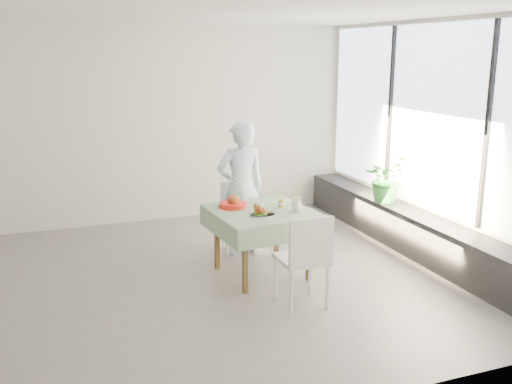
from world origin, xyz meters
name	(u,v)px	position (x,y,z in m)	size (l,w,h in m)	color
floor	(194,282)	(0.00, 0.00, 0.00)	(6.00, 6.00, 0.00)	slate
ceiling	(186,11)	(0.00, 0.00, 2.80)	(6.00, 6.00, 0.00)	white
wall_back	(147,125)	(0.00, 2.50, 1.40)	(6.00, 0.02, 2.80)	silver
wall_front	(288,221)	(0.00, -2.50, 1.40)	(6.00, 0.02, 2.80)	silver
wall_right	(435,139)	(3.00, 0.00, 1.40)	(0.02, 5.00, 2.80)	silver
window_pane	(434,118)	(2.97, 0.00, 1.65)	(0.01, 4.80, 2.18)	#D1E0F9
window_ledge	(414,232)	(2.80, 0.00, 0.25)	(0.40, 4.80, 0.50)	black
cafe_table	(262,235)	(0.77, -0.04, 0.46)	(1.13, 1.13, 0.74)	brown
chair_far	(239,230)	(0.78, 0.81, 0.26)	(0.46, 0.46, 0.85)	white
chair_near	(302,277)	(0.85, -0.92, 0.29)	(0.45, 0.45, 0.94)	white
diner	(241,188)	(0.78, 0.70, 0.82)	(0.60, 0.39, 1.64)	#9AD0F6
main_dish	(261,211)	(0.69, -0.22, 0.79)	(0.28, 0.28, 0.14)	white
juice_cup_orange	(281,202)	(1.02, 0.01, 0.80)	(0.09, 0.09, 0.24)	white
juice_cup_lemonade	(297,204)	(1.12, -0.18, 0.81)	(0.11, 0.11, 0.30)	white
second_dish	(233,203)	(0.52, 0.19, 0.79)	(0.31, 0.31, 0.15)	red
potted_plant	(386,179)	(2.74, 0.60, 0.81)	(0.56, 0.48, 0.62)	#2A802B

